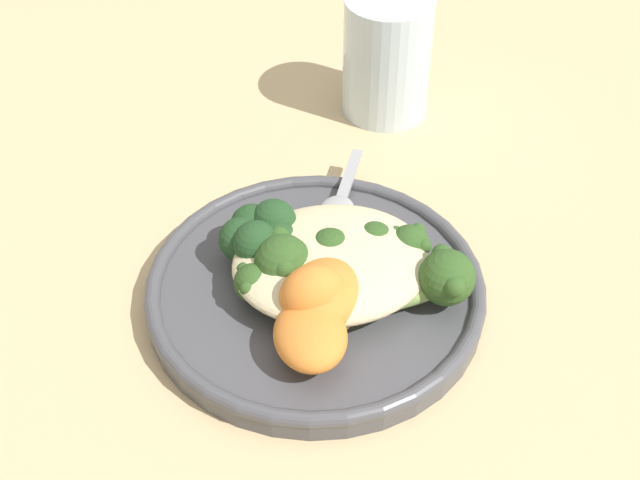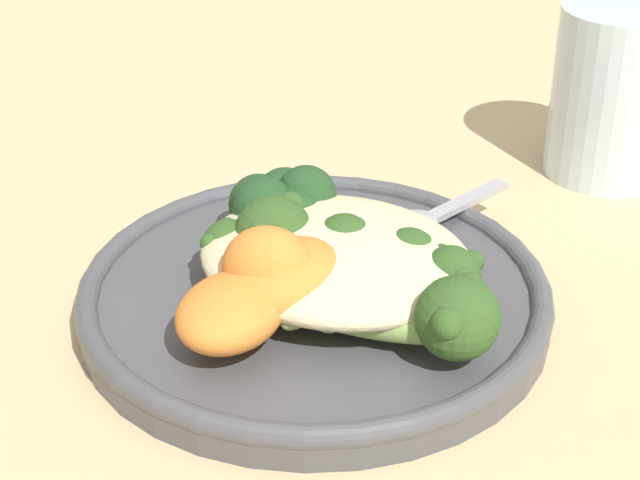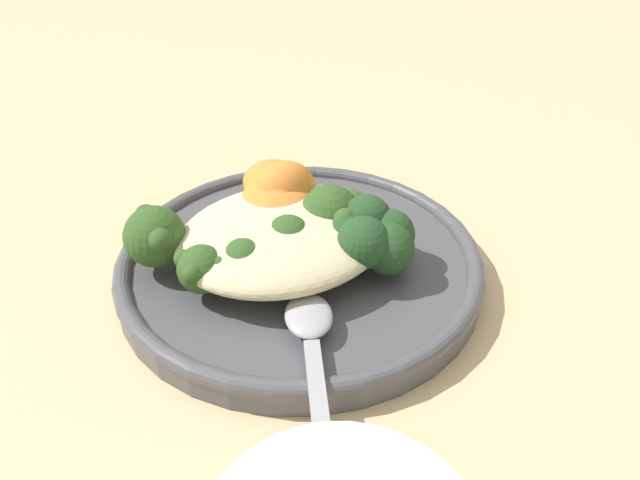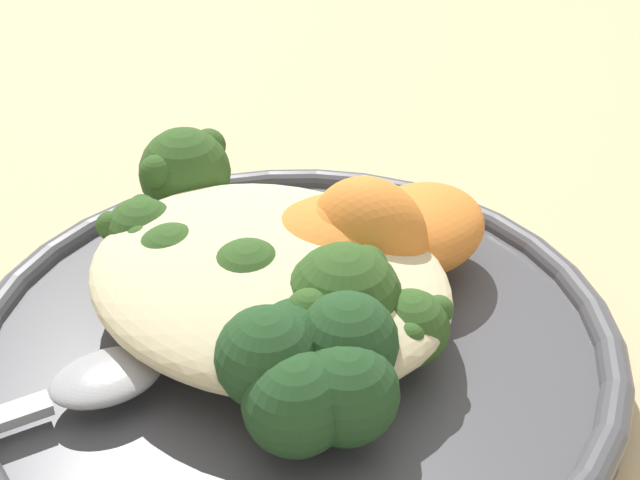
% 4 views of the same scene
% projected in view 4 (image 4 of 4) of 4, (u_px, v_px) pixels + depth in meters
% --- Properties ---
extents(ground_plane, '(4.00, 4.00, 0.00)m').
position_uv_depth(ground_plane, '(294.00, 367.00, 0.35)').
color(ground_plane, '#D6B784').
extents(plate, '(0.25, 0.25, 0.02)m').
position_uv_depth(plate, '(292.00, 335.00, 0.34)').
color(plate, '#4C4C51').
rests_on(plate, ground_plane).
extents(quinoa_mound, '(0.14, 0.12, 0.03)m').
position_uv_depth(quinoa_mound, '(264.00, 280.00, 0.33)').
color(quinoa_mound, beige).
rests_on(quinoa_mound, plate).
extents(broccoli_stalk_0, '(0.12, 0.05, 0.04)m').
position_uv_depth(broccoli_stalk_0, '(212.00, 188.00, 0.38)').
color(broccoli_stalk_0, '#8EB25B').
rests_on(broccoli_stalk_0, plate).
extents(broccoli_stalk_1, '(0.09, 0.08, 0.03)m').
position_uv_depth(broccoli_stalk_1, '(192.00, 240.00, 0.36)').
color(broccoli_stalk_1, '#8EB25B').
rests_on(broccoli_stalk_1, plate).
extents(broccoli_stalk_2, '(0.07, 0.09, 0.03)m').
position_uv_depth(broccoli_stalk_2, '(213.00, 262.00, 0.34)').
color(broccoli_stalk_2, '#8EB25B').
rests_on(broccoli_stalk_2, plate).
extents(broccoli_stalk_3, '(0.04, 0.09, 0.03)m').
position_uv_depth(broccoli_stalk_3, '(271.00, 275.00, 0.33)').
color(broccoli_stalk_3, '#8EB25B').
rests_on(broccoli_stalk_3, plate).
extents(broccoli_stalk_4, '(0.07, 0.08, 0.04)m').
position_uv_depth(broccoli_stalk_4, '(337.00, 300.00, 0.31)').
color(broccoli_stalk_4, '#8EB25B').
rests_on(broccoli_stalk_4, plate).
extents(broccoli_stalk_5, '(0.10, 0.06, 0.03)m').
position_uv_depth(broccoli_stalk_5, '(382.00, 302.00, 0.33)').
color(broccoli_stalk_5, '#8EB25B').
rests_on(broccoli_stalk_5, plate).
extents(sweet_potato_chunk_0, '(0.04, 0.04, 0.04)m').
position_uv_depth(sweet_potato_chunk_0, '(343.00, 235.00, 0.35)').
color(sweet_potato_chunk_0, orange).
rests_on(sweet_potato_chunk_0, plate).
extents(sweet_potato_chunk_1, '(0.09, 0.09, 0.04)m').
position_uv_depth(sweet_potato_chunk_1, '(355.00, 249.00, 0.34)').
color(sweet_potato_chunk_1, orange).
rests_on(sweet_potato_chunk_1, plate).
extents(sweet_potato_chunk_2, '(0.05, 0.04, 0.05)m').
position_uv_depth(sweet_potato_chunk_2, '(368.00, 235.00, 0.34)').
color(sweet_potato_chunk_2, orange).
rests_on(sweet_potato_chunk_2, plate).
extents(sweet_potato_chunk_3, '(0.05, 0.06, 0.03)m').
position_uv_depth(sweet_potato_chunk_3, '(420.00, 229.00, 0.36)').
color(sweet_potato_chunk_3, orange).
rests_on(sweet_potato_chunk_3, plate).
extents(kale_tuft, '(0.06, 0.06, 0.04)m').
position_uv_depth(kale_tuft, '(311.00, 368.00, 0.28)').
color(kale_tuft, '#234723').
rests_on(kale_tuft, plate).
extents(spoon, '(0.06, 0.10, 0.01)m').
position_uv_depth(spoon, '(79.00, 387.00, 0.30)').
color(spoon, '#A3A3A8').
rests_on(spoon, plate).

